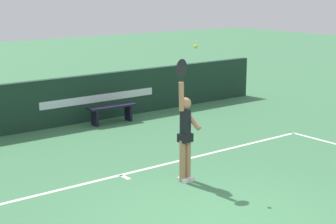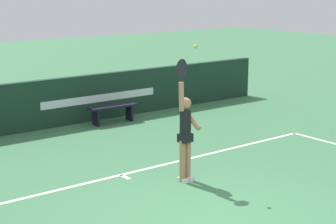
# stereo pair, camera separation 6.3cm
# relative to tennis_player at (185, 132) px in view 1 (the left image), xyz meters

# --- Properties ---
(ground_plane) EXTENTS (60.00, 60.00, 0.00)m
(ground_plane) POSITION_rel_tennis_player_xyz_m (-0.79, -1.80, -0.96)
(ground_plane) COLOR #3F7A4E
(court_lines) EXTENTS (10.41, 5.70, 0.00)m
(court_lines) POSITION_rel_tennis_player_xyz_m (-0.79, -1.77, -0.96)
(court_lines) COLOR white
(court_lines) RESTS_ON ground
(back_wall) EXTENTS (15.49, 0.19, 1.27)m
(back_wall) POSITION_rel_tennis_player_xyz_m (-0.79, 5.29, -0.32)
(back_wall) COLOR #183326
(back_wall) RESTS_ON ground
(tennis_player) EXTENTS (0.44, 0.45, 2.34)m
(tennis_player) POSITION_rel_tennis_player_xyz_m (0.00, 0.00, 0.00)
(tennis_player) COLOR #A97756
(tennis_player) RESTS_ON ground
(tennis_ball) EXTENTS (0.07, 0.07, 0.07)m
(tennis_ball) POSITION_rel_tennis_player_xyz_m (0.09, -0.17, 1.59)
(tennis_ball) COLOR #C8DB35
(courtside_bench_near) EXTENTS (1.37, 0.43, 0.48)m
(courtside_bench_near) POSITION_rel_tennis_player_xyz_m (1.34, 4.71, -0.60)
(courtside_bench_near) COLOR black
(courtside_bench_near) RESTS_ON ground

